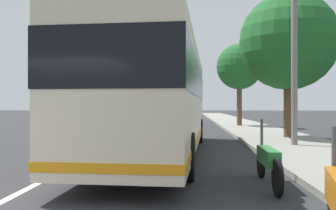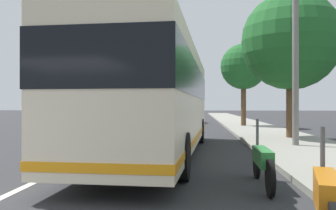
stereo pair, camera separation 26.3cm
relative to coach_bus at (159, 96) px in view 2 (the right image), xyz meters
name	(u,v)px [view 2 (the right image)]	position (x,y,z in m)	size (l,w,h in m)	color
sidewalk_curb	(305,148)	(1.52, -4.90, -1.78)	(110.00, 3.60, 0.14)	gray
lane_divider_line	(107,148)	(1.52, 2.07, -1.85)	(110.00, 0.16, 0.01)	silver
coach_bus	(159,96)	(0.00, 0.00, 0.00)	(11.83, 3.10, 3.22)	beige
motorcycle_far_end	(327,201)	(-7.02, -2.65, -1.36)	(2.12, 0.63, 1.28)	black
motorcycle_angled	(262,162)	(-4.15, -2.46, -1.38)	(2.27, 0.27, 1.27)	black
car_behind_bus	(120,118)	(12.58, 4.06, -1.15)	(4.10, 1.95, 1.50)	silver
car_oncoming	(159,112)	(35.45, 3.91, -1.12)	(4.12, 1.98, 1.55)	navy
car_ahead_same_lane	(188,115)	(20.48, -0.37, -1.10)	(4.45, 2.13, 1.57)	silver
car_side_street	(145,114)	(22.26, 3.77, -1.13)	(4.18, 1.98, 1.54)	black
roadside_tree_mid_block	(291,41)	(5.06, -5.34, 2.56)	(4.35, 4.35, 6.60)	brown
roadside_tree_far_block	(243,67)	(14.38, -4.44, 2.44)	(3.24, 3.24, 5.95)	brown
utility_pole	(295,26)	(1.89, -4.70, 2.54)	(0.22, 0.22, 8.79)	slate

